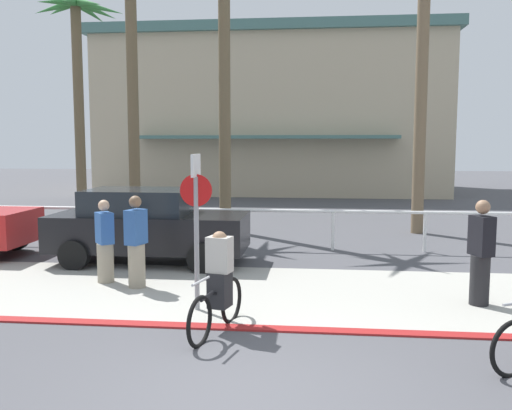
# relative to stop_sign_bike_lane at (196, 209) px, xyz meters

# --- Properties ---
(ground_plane) EXTENTS (80.00, 80.00, 0.00)m
(ground_plane) POSITION_rel_stop_sign_bike_lane_xyz_m (1.20, 6.98, -1.68)
(ground_plane) COLOR #4C4C51
(sidewalk_strip) EXTENTS (44.00, 4.00, 0.02)m
(sidewalk_strip) POSITION_rel_stop_sign_bike_lane_xyz_m (1.20, 1.18, -1.67)
(sidewalk_strip) COLOR #ADAAA0
(sidewalk_strip) RESTS_ON ground
(curb_paint) EXTENTS (44.00, 0.24, 0.03)m
(curb_paint) POSITION_rel_stop_sign_bike_lane_xyz_m (1.20, -0.82, -1.66)
(curb_paint) COLOR maroon
(curb_paint) RESTS_ON ground
(building_backdrop) EXTENTS (18.69, 11.48, 8.65)m
(building_backdrop) POSITION_rel_stop_sign_bike_lane_xyz_m (-0.54, 24.01, 2.67)
(building_backdrop) COLOR #BCAD8E
(building_backdrop) RESTS_ON ground
(rail_fence) EXTENTS (25.25, 0.08, 1.04)m
(rail_fence) POSITION_rel_stop_sign_bike_lane_xyz_m (1.20, 5.48, -0.84)
(rail_fence) COLOR white
(rail_fence) RESTS_ON ground
(stop_sign_bike_lane) EXTENTS (0.52, 0.56, 2.56)m
(stop_sign_bike_lane) POSITION_rel_stop_sign_bike_lane_xyz_m (0.00, 0.00, 0.00)
(stop_sign_bike_lane) COLOR gray
(stop_sign_bike_lane) RESTS_ON ground
(palm_tree_1) EXTENTS (3.16, 3.80, 7.82)m
(palm_tree_1) POSITION_rel_stop_sign_bike_lane_xyz_m (-6.54, 10.80, 4.35)
(palm_tree_1) COLOR brown
(palm_tree_1) RESTS_ON ground
(palm_tree_2) EXTENTS (3.45, 3.41, 8.57)m
(palm_tree_2) POSITION_rel_stop_sign_bike_lane_xyz_m (-3.97, 8.86, 4.89)
(palm_tree_2) COLOR brown
(palm_tree_2) RESTS_ON ground
(palm_tree_3) EXTENTS (3.27, 3.35, 9.23)m
(palm_tree_3) POSITION_rel_stop_sign_bike_lane_xyz_m (-0.82, 8.27, 5.02)
(palm_tree_3) COLOR brown
(palm_tree_3) RESTS_ON ground
(palm_tree_4) EXTENTS (2.87, 2.92, 9.61)m
(palm_tree_4) POSITION_rel_stop_sign_bike_lane_xyz_m (4.99, 8.52, 4.99)
(palm_tree_4) COLOR #756047
(palm_tree_4) RESTS_ON ground
(car_black_1) EXTENTS (4.40, 2.02, 1.69)m
(car_black_1) POSITION_rel_stop_sign_bike_lane_xyz_m (-1.90, 3.49, -0.81)
(car_black_1) COLOR black
(car_black_1) RESTS_ON ground
(cyclist_black_0) EXTENTS (0.51, 1.78, 1.50)m
(cyclist_black_0) POSITION_rel_stop_sign_bike_lane_xyz_m (0.52, -0.96, -0.98)
(cyclist_black_0) COLOR black
(cyclist_black_0) RESTS_ON ground
(pedestrian_0) EXTENTS (0.40, 0.46, 1.76)m
(pedestrian_0) POSITION_rel_stop_sign_bike_lane_xyz_m (-1.43, 1.28, -0.86)
(pedestrian_0) COLOR gray
(pedestrian_0) RESTS_ON ground
(pedestrian_2) EXTENTS (0.41, 0.47, 1.80)m
(pedestrian_2) POSITION_rel_stop_sign_bike_lane_xyz_m (4.67, 0.78, -0.84)
(pedestrian_2) COLOR #232326
(pedestrian_2) RESTS_ON ground
(pedestrian_3) EXTENTS (0.45, 0.47, 1.64)m
(pedestrian_3) POSITION_rel_stop_sign_bike_lane_xyz_m (-2.17, 1.60, -0.92)
(pedestrian_3) COLOR gray
(pedestrian_3) RESTS_ON ground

